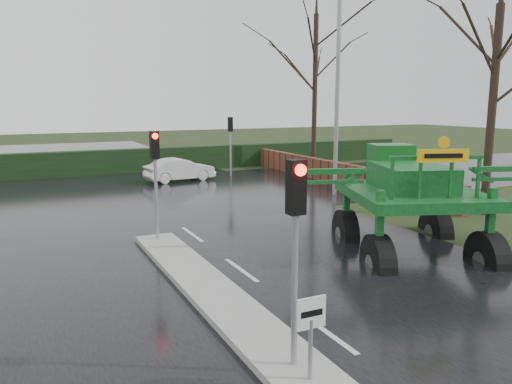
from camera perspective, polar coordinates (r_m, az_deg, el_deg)
name	(u,v)px	position (r m, az deg, el deg)	size (l,w,h in m)	color
ground	(326,333)	(10.09, 7.97, -15.63)	(140.00, 140.00, 0.00)	black
road_main	(175,222)	(18.76, -9.27, -3.42)	(14.00, 80.00, 0.02)	black
road_cross	(138,195)	(24.45, -13.32, -0.38)	(80.00, 12.00, 0.02)	black
median_island	(208,288)	(11.97, -5.52, -10.86)	(1.20, 10.00, 0.16)	gray
hedge_row	(108,162)	(32.12, -16.53, 3.30)	(44.00, 0.90, 1.50)	black
brick_wall	(323,170)	(28.48, 7.71, 2.49)	(0.40, 20.00, 1.20)	#592D1E
keep_left_sign	(311,325)	(7.86, 6.29, -14.87)	(0.50, 0.07, 1.35)	gray
traffic_signal_near	(296,220)	(7.75, 4.58, -3.18)	(0.26, 0.33, 3.52)	gray
traffic_signal_mid	(155,162)	(15.58, -11.46, 3.41)	(0.26, 0.33, 3.52)	gray
traffic_signal_far	(230,133)	(29.92, -2.95, 6.76)	(0.26, 0.33, 3.52)	gray
street_light_right	(332,67)	(23.68, 8.73, 13.99)	(3.85, 0.30, 10.00)	gray
tree_right_near	(494,81)	(21.44, 25.59, 11.41)	(5.60, 5.60, 9.64)	black
tree_right_far	(315,70)	(33.85, 6.79, 13.72)	(7.00, 7.00, 12.05)	black
crop_sprayer	(378,190)	(13.77, 13.80, 0.28)	(7.44, 5.82, 4.39)	black
white_sedan	(180,181)	(28.43, -8.67, 1.23)	(1.36, 3.90, 1.29)	silver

